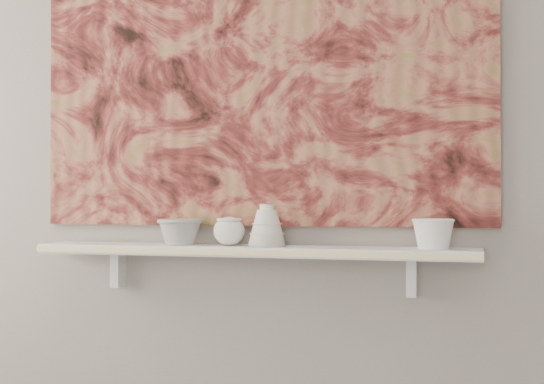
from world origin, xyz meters
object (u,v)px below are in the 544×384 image
(cup_cream, at_px, (229,231))
(bell_vessel, at_px, (267,225))
(bowl_grey, at_px, (180,231))
(shelf, at_px, (252,251))
(bowl_white, at_px, (433,234))
(painting, at_px, (259,56))

(cup_cream, xyz_separation_m, bell_vessel, (0.12, 0.00, 0.02))
(bowl_grey, xyz_separation_m, bell_vessel, (0.29, 0.00, 0.02))
(shelf, xyz_separation_m, bell_vessel, (0.05, 0.00, 0.08))
(shelf, relative_size, bowl_white, 11.26)
(bowl_grey, distance_m, bowl_white, 0.80)
(bowl_grey, bearing_deg, bell_vessel, 0.00)
(shelf, distance_m, cup_cream, 0.10)
(shelf, relative_size, cup_cream, 14.19)
(painting, distance_m, cup_cream, 0.58)
(shelf, xyz_separation_m, cup_cream, (-0.07, 0.00, 0.06))
(shelf, bearing_deg, bowl_white, 0.00)
(bowl_grey, bearing_deg, painting, 18.59)
(bell_vessel, relative_size, bowl_white, 1.06)
(cup_cream, distance_m, bowl_white, 0.63)
(painting, bearing_deg, bell_vessel, -58.21)
(shelf, bearing_deg, cup_cream, 180.00)
(painting, xyz_separation_m, bell_vessel, (0.05, -0.08, -0.54))
(bowl_grey, distance_m, cup_cream, 0.17)
(cup_cream, height_order, bowl_white, same)
(bell_vessel, distance_m, bowl_white, 0.51)
(bell_vessel, bearing_deg, shelf, 180.00)
(bell_vessel, height_order, bowl_white, bell_vessel)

